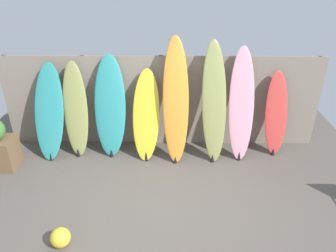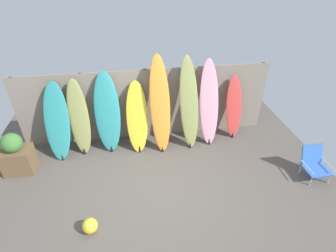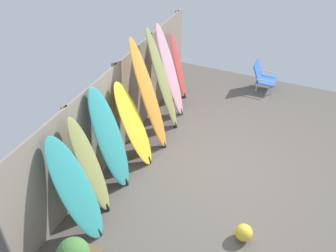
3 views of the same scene
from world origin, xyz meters
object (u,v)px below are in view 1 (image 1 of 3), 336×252
Objects in this scene: surfboard_olive_5 at (214,103)px; beach_ball at (60,238)px; surfboard_teal_2 at (110,107)px; surfboard_yellow_3 at (146,116)px; surfboard_pink_6 at (241,106)px; surfboard_teal_0 at (49,113)px; surfboard_olive_1 at (76,110)px; surfboard_red_7 at (276,115)px; surfboard_orange_4 at (176,102)px.

surfboard_olive_5 is 8.08× the size of beach_ball.
surfboard_teal_2 is 7.03× the size of beach_ball.
surfboard_pink_6 is at bearing 1.01° from surfboard_yellow_3.
surfboard_yellow_3 is at bearing -178.99° from surfboard_pink_6.
surfboard_yellow_3 is (1.78, 0.00, -0.06)m from surfboard_teal_0.
surfboard_olive_1 is 0.82× the size of surfboard_olive_5.
surfboard_teal_0 is 0.98× the size of surfboard_olive_1.
surfboard_teal_0 is 3.52m from surfboard_pink_6.
surfboard_olive_5 is at bearing -173.41° from surfboard_red_7.
surfboard_teal_2 reaches higher than surfboard_teal_0.
surfboard_yellow_3 is 2.59m from beach_ball.
surfboard_teal_0 is at bearing 109.28° from beach_ball.
surfboard_red_7 is (3.09, 0.04, -0.15)m from surfboard_teal_2.
beach_ball is at bearing -97.32° from surfboard_teal_2.
surfboard_olive_1 is 1.87m from surfboard_orange_4.
surfboard_orange_4 is 1.10× the size of surfboard_pink_6.
surfboard_olive_1 reaches higher than surfboard_teal_0.
surfboard_olive_1 is at bearing -179.06° from surfboard_red_7.
surfboard_orange_4 is (1.21, -0.13, 0.17)m from surfboard_teal_2.
beach_ball is at bearing -144.39° from surfboard_red_7.
surfboard_pink_6 is at bearing -0.62° from surfboard_olive_1.
surfboard_yellow_3 is 0.75× the size of surfboard_olive_5.
beach_ball is (-0.98, -2.31, -0.65)m from surfboard_yellow_3.
surfboard_orange_4 reaches higher than surfboard_teal_2.
surfboard_yellow_3 is at bearing 179.38° from surfboard_olive_5.
surfboard_olive_5 is (3.02, -0.01, 0.22)m from surfboard_teal_0.
surfboard_orange_4 reaches higher than surfboard_teal_0.
surfboard_pink_6 is (3.52, 0.03, 0.15)m from surfboard_teal_0.
surfboard_olive_5 reaches higher than surfboard_teal_2.
surfboard_olive_5 is 0.51m from surfboard_pink_6.
surfboard_red_7 reaches higher than beach_ball.
surfboard_olive_1 reaches higher than surfboard_yellow_3.
surfboard_pink_6 reaches higher than surfboard_teal_2.
beach_ball is (-0.31, -2.40, -0.79)m from surfboard_teal_2.
surfboard_olive_1 is at bearing 97.94° from beach_ball.
surfboard_olive_1 reaches higher than beach_ball.
surfboard_pink_6 reaches higher than surfboard_red_7.
surfboard_teal_2 reaches higher than surfboard_olive_1.
surfboard_pink_6 is at bearing 40.80° from beach_ball.
surfboard_yellow_3 is at bearing -177.06° from surfboard_red_7.
surfboard_olive_1 is 0.64m from surfboard_teal_2.
surfboard_olive_5 is 1.06× the size of surfboard_pink_6.
surfboard_teal_2 is (0.64, 0.02, 0.06)m from surfboard_olive_1.
surfboard_teal_0 is 0.92× the size of surfboard_teal_2.
beach_ball is at bearing -82.06° from surfboard_olive_1.
surfboard_olive_1 is at bearing 177.23° from surfboard_yellow_3.
surfboard_olive_5 is 1.36× the size of surfboard_red_7.
surfboard_pink_6 reaches higher than surfboard_olive_1.
surfboard_teal_2 is at bearing 2.04° from surfboard_olive_1.
surfboard_yellow_3 is (1.31, -0.06, -0.08)m from surfboard_olive_1.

